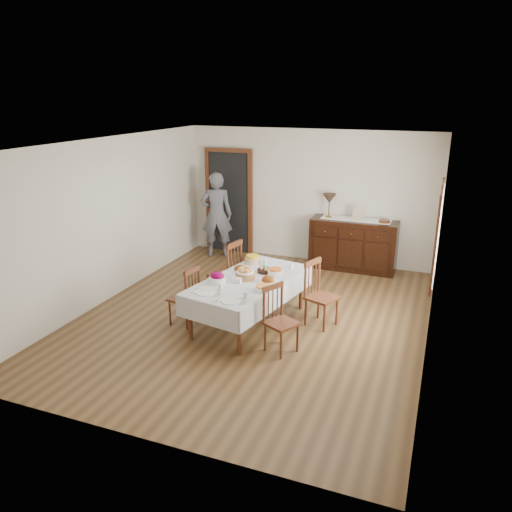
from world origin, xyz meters
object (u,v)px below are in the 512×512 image
(person, at_px, (217,212))
(chair_right_near, at_px, (279,318))
(dining_table, at_px, (249,285))
(chair_left_far, at_px, (228,271))
(table_lamp, at_px, (329,199))
(chair_left_near, at_px, (186,295))
(sideboard, at_px, (353,245))
(chair_right_far, at_px, (319,293))

(person, bearing_deg, chair_right_near, 105.02)
(dining_table, height_order, chair_left_far, chair_left_far)
(person, height_order, table_lamp, person)
(chair_left_near, height_order, person, person)
(chair_left_far, bearing_deg, chair_right_near, 56.76)
(sideboard, relative_size, person, 0.87)
(chair_right_near, relative_size, sideboard, 0.55)
(chair_left_near, relative_size, chair_left_far, 0.86)
(chair_left_far, distance_m, table_lamp, 2.69)
(chair_left_near, distance_m, chair_right_far, 1.93)
(chair_left_near, relative_size, chair_right_near, 1.00)
(chair_right_near, height_order, person, person)
(chair_left_near, height_order, chair_right_near, chair_right_near)
(chair_right_far, xyz_separation_m, table_lamp, (-0.49, 2.61, 0.84))
(chair_left_near, xyz_separation_m, chair_right_far, (1.80, 0.69, 0.04))
(dining_table, xyz_separation_m, chair_left_near, (-0.85, -0.35, -0.16))
(chair_right_far, bearing_deg, table_lamp, 31.15)
(chair_right_near, relative_size, chair_right_far, 0.93)
(dining_table, height_order, chair_left_near, chair_left_near)
(sideboard, bearing_deg, table_lamp, 177.36)
(dining_table, bearing_deg, chair_right_far, 30.95)
(sideboard, bearing_deg, person, -176.17)
(chair_right_far, distance_m, person, 3.69)
(chair_left_far, relative_size, table_lamp, 2.24)
(chair_left_far, xyz_separation_m, chair_right_far, (1.58, -0.29, -0.03))
(chair_right_near, xyz_separation_m, sideboard, (0.31, 3.53, 0.03))
(dining_table, relative_size, chair_right_far, 2.27)
(chair_right_far, distance_m, table_lamp, 2.79)
(person, relative_size, table_lamp, 4.06)
(chair_right_far, height_order, person, person)
(chair_left_near, distance_m, chair_right_near, 1.53)
(sideboard, relative_size, table_lamp, 3.52)
(chair_left_far, bearing_deg, sideboard, 155.72)
(chair_right_near, height_order, table_lamp, table_lamp)
(dining_table, relative_size, chair_right_near, 2.45)
(dining_table, distance_m, table_lamp, 3.07)
(dining_table, xyz_separation_m, person, (-1.82, 2.74, 0.32))
(chair_left_near, xyz_separation_m, table_lamp, (1.31, 3.30, 0.87))
(dining_table, height_order, person, person)
(chair_right_near, bearing_deg, chair_right_far, 10.40)
(dining_table, xyz_separation_m, chair_right_near, (0.66, -0.60, -0.16))
(chair_left_far, distance_m, person, 2.46)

